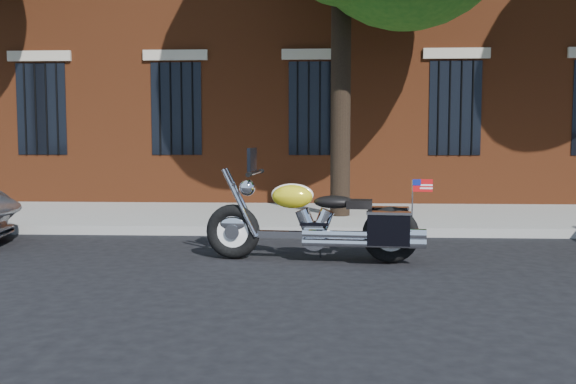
{
  "coord_description": "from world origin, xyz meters",
  "views": [
    {
      "loc": [
        0.14,
        -8.85,
        1.59
      ],
      "look_at": [
        -0.35,
        0.8,
        0.76
      ],
      "focal_mm": 40.0,
      "sensor_mm": 36.0,
      "label": 1
    }
  ],
  "objects": [
    {
      "name": "ground",
      "position": [
        0.0,
        0.0,
        0.0
      ],
      "size": [
        120.0,
        120.0,
        0.0
      ],
      "primitive_type": "plane",
      "color": "black",
      "rests_on": "ground"
    },
    {
      "name": "motorcycle",
      "position": [
        0.16,
        -0.75,
        0.49
      ],
      "size": [
        2.83,
        0.96,
        1.44
      ],
      "rotation": [
        0.0,
        0.0,
        -0.09
      ],
      "color": "black",
      "rests_on": "ground"
    },
    {
      "name": "curb",
      "position": [
        0.0,
        1.38,
        0.07
      ],
      "size": [
        40.0,
        0.16,
        0.15
      ],
      "primitive_type": "cube",
      "color": "gray",
      "rests_on": "ground"
    },
    {
      "name": "sidewalk",
      "position": [
        0.0,
        3.26,
        0.07
      ],
      "size": [
        40.0,
        3.6,
        0.15
      ],
      "primitive_type": "cube",
      "color": "gray",
      "rests_on": "ground"
    }
  ]
}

